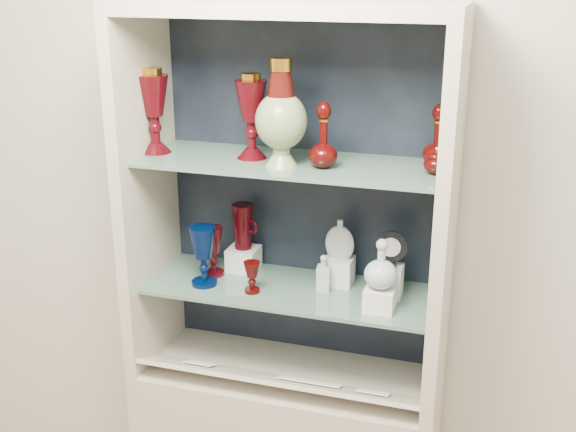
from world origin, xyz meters
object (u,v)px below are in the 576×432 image
(flat_flask, at_px, (340,238))
(cameo_medallion, at_px, (391,248))
(ruby_decanter_b, at_px, (438,134))
(clear_round_decanter, at_px, (381,265))
(pedestal_lamp_left, at_px, (154,111))
(clear_square_bottle, at_px, (323,273))
(ruby_decanter_a, at_px, (324,131))
(ruby_goblet_tall, at_px, (213,251))
(enamel_urn, at_px, (281,113))
(ruby_pitcher, at_px, (243,226))
(pedestal_lamp_right, at_px, (251,116))
(ruby_goblet_small, at_px, (252,277))
(lidded_bowl, at_px, (437,160))
(cobalt_goblet, at_px, (203,256))

(flat_flask, relative_size, cameo_medallion, 1.12)
(ruby_decanter_b, height_order, clear_round_decanter, ruby_decanter_b)
(cameo_medallion, bearing_deg, pedestal_lamp_left, 177.82)
(clear_square_bottle, height_order, clear_round_decanter, clear_round_decanter)
(ruby_decanter_a, relative_size, ruby_goblet_tall, 1.29)
(enamel_urn, height_order, ruby_decanter_b, enamel_urn)
(ruby_decanter_a, distance_m, ruby_pitcher, 0.50)
(pedestal_lamp_right, height_order, flat_flask, pedestal_lamp_right)
(pedestal_lamp_left, bearing_deg, ruby_decanter_b, 5.91)
(ruby_goblet_small, bearing_deg, pedestal_lamp_right, 105.31)
(ruby_decanter_a, height_order, ruby_goblet_small, ruby_decanter_a)
(ruby_decanter_b, relative_size, ruby_goblet_tall, 1.17)
(lidded_bowl, bearing_deg, ruby_decanter_b, 96.17)
(cobalt_goblet, relative_size, ruby_goblet_small, 1.93)
(flat_flask, distance_m, cameo_medallion, 0.18)
(ruby_decanter_b, height_order, cobalt_goblet, ruby_decanter_b)
(pedestal_lamp_left, relative_size, ruby_decanter_b, 1.35)
(pedestal_lamp_right, relative_size, lidded_bowl, 3.10)
(cameo_medallion, bearing_deg, enamel_urn, -170.31)
(ruby_goblet_small, height_order, cameo_medallion, cameo_medallion)
(ruby_decanter_a, distance_m, lidded_bowl, 0.33)
(clear_square_bottle, relative_size, flat_flask, 0.90)
(ruby_goblet_small, relative_size, clear_square_bottle, 0.85)
(lidded_bowl, relative_size, ruby_goblet_tall, 0.49)
(lidded_bowl, bearing_deg, pedestal_lamp_left, -179.61)
(cobalt_goblet, relative_size, ruby_pitcher, 1.29)
(lidded_bowl, bearing_deg, cobalt_goblet, -176.05)
(ruby_goblet_tall, relative_size, clear_round_decanter, 1.13)
(enamel_urn, relative_size, flat_flask, 2.35)
(clear_square_bottle, bearing_deg, enamel_urn, -150.01)
(ruby_decanter_b, xyz_separation_m, cameo_medallion, (-0.12, -0.04, -0.36))
(ruby_decanter_a, bearing_deg, pedestal_lamp_right, 169.17)
(enamel_urn, relative_size, clear_square_bottle, 2.61)
(ruby_pitcher, bearing_deg, ruby_decanter_b, 17.64)
(ruby_goblet_tall, height_order, clear_square_bottle, ruby_goblet_tall)
(cobalt_goblet, bearing_deg, flat_flask, 18.07)
(ruby_goblet_small, bearing_deg, lidded_bowl, 6.15)
(clear_square_bottle, bearing_deg, clear_round_decanter, -22.70)
(ruby_pitcher, height_order, clear_round_decanter, ruby_pitcher)
(ruby_decanter_a, distance_m, cobalt_goblet, 0.58)
(ruby_decanter_a, height_order, lidded_bowl, ruby_decanter_a)
(enamel_urn, distance_m, cobalt_goblet, 0.55)
(pedestal_lamp_left, bearing_deg, ruby_decanter_a, -2.38)
(clear_square_bottle, bearing_deg, ruby_pitcher, 165.13)
(ruby_goblet_small, bearing_deg, flat_flask, 30.36)
(enamel_urn, relative_size, cameo_medallion, 2.64)
(pedestal_lamp_left, relative_size, lidded_bowl, 3.18)
(flat_flask, bearing_deg, lidded_bowl, -13.99)
(clear_square_bottle, bearing_deg, ruby_goblet_tall, 178.34)
(ruby_goblet_small, bearing_deg, ruby_pitcher, 118.88)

